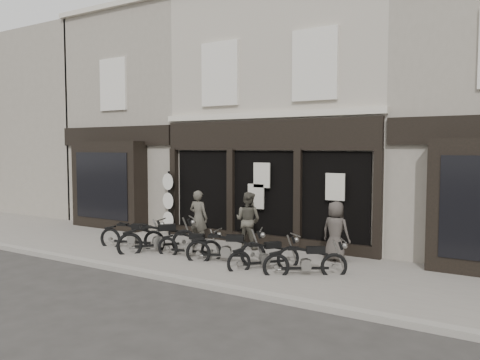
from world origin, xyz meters
The scene contains 16 objects.
ground_plane centered at (0.00, 0.00, 0.00)m, with size 90.00×90.00×0.00m, color #2D2B28.
pavement centered at (0.00, 0.90, 0.06)m, with size 30.00×4.20×0.12m, color slate.
kerb centered at (0.00, -1.25, 0.07)m, with size 30.00×0.25×0.13m, color gray.
central_building centered at (0.00, 5.95, 4.08)m, with size 7.30×6.22×8.34m.
neighbour_left centered at (-6.35, 5.90, 4.04)m, with size 5.60×6.73×8.34m.
filler_left centered at (-14.50, 6.00, 4.10)m, with size 11.00×6.00×8.20m, color gray.
motorcycle_0 centered at (-3.07, 0.50, 0.41)m, with size 2.10×0.83×1.02m.
motorcycle_1 centered at (-2.09, 0.51, 0.43)m, with size 1.65×1.89×1.08m.
motorcycle_2 centered at (-0.98, 0.53, 0.36)m, with size 1.89×0.69×0.91m.
motorcycle_3 centered at (0.20, 0.54, 0.40)m, with size 1.97×1.10×1.01m.
motorcycle_4 centered at (1.36, 0.49, 0.36)m, with size 1.38×1.60×0.91m.
motorcycle_5 centered at (2.47, 0.46, 0.38)m, with size 1.76×1.29×0.95m.
man_left centered at (-1.63, 1.81, 0.96)m, with size 0.61×0.40×1.67m, color #48443B.
man_centre centered at (-0.14, 2.22, 0.95)m, with size 0.81×0.63×1.66m, color #48453A.
man_right centered at (2.58, 2.11, 0.90)m, with size 0.77×0.50×1.57m, color #3E3834.
advert_sign_post centered at (-3.48, 2.62, 1.11)m, with size 0.55×0.36×2.28m.
Camera 1 is at (6.74, -9.47, 3.08)m, focal length 35.00 mm.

